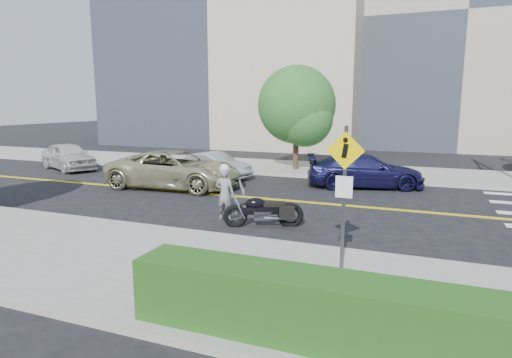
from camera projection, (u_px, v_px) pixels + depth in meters
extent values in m
plane|color=black|center=(261.00, 198.00, 16.40)|extent=(120.00, 120.00, 0.00)
cube|color=#9E9B91|center=(142.00, 264.00, 9.51)|extent=(60.00, 5.00, 0.15)
cube|color=#9E9B91|center=(310.00, 169.00, 23.26)|extent=(60.00, 5.00, 0.15)
cube|color=tan|center=(244.00, 2.00, 37.99)|extent=(22.00, 14.00, 25.00)
cube|color=#A39984|center=(461.00, 26.00, 35.64)|extent=(18.00, 14.00, 20.00)
cube|color=#235619|center=(439.00, 330.00, 5.60)|extent=(9.00, 0.90, 1.00)
cylinder|color=#4C4C51|center=(344.00, 199.00, 8.83)|extent=(0.08, 0.08, 3.00)
cube|color=#F9D800|center=(345.00, 151.00, 8.63)|extent=(0.78, 0.03, 0.78)
cube|color=white|center=(344.00, 187.00, 8.76)|extent=(0.35, 0.03, 0.45)
imported|color=#AAA9AE|center=(225.00, 194.00, 13.19)|extent=(0.63, 0.44, 1.67)
sphere|color=white|center=(225.00, 169.00, 13.05)|extent=(0.30, 0.30, 0.30)
imported|color=tan|center=(174.00, 169.00, 18.36)|extent=(5.94, 3.03, 1.61)
imported|color=silver|center=(68.00, 156.00, 23.49)|extent=(4.67, 3.38, 1.48)
imported|color=#B4B7BC|center=(214.00, 165.00, 20.77)|extent=(3.98, 2.21, 1.24)
imported|color=#171644|center=(365.00, 171.00, 18.50)|extent=(5.32, 3.32, 1.44)
cylinder|color=#382619|center=(296.00, 129.00, 22.49)|extent=(0.29, 0.29, 4.52)
sphere|color=#25621F|center=(297.00, 105.00, 22.27)|extent=(4.06, 4.06, 4.06)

